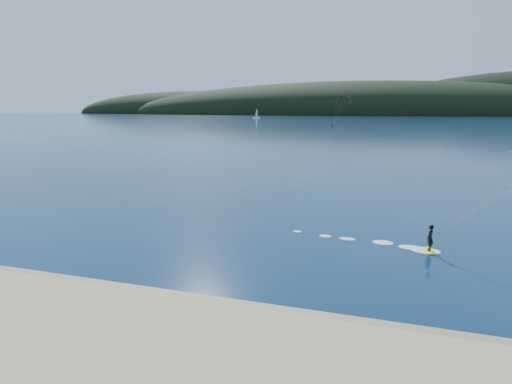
% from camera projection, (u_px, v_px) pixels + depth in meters
% --- Properties ---
extents(ground, '(1800.00, 1800.00, 0.00)m').
position_uv_depth(ground, '(155.00, 357.00, 16.94)').
color(ground, '#08203D').
rests_on(ground, ground).
extents(wet_sand, '(220.00, 2.50, 0.10)m').
position_uv_depth(wet_sand, '(202.00, 307.00, 21.14)').
color(wet_sand, '#947A56').
rests_on(wet_sand, ground).
extents(headland, '(1200.00, 310.00, 140.00)m').
position_uv_depth(headland, '(385.00, 115.00, 713.69)').
color(headland, black).
rests_on(headland, ground).
extents(kitesurfer_far, '(9.58, 6.88, 14.76)m').
position_uv_depth(kitesurfer_far, '(343.00, 102.00, 202.18)').
color(kitesurfer_far, yellow).
rests_on(kitesurfer_far, ground).
extents(sailboat, '(7.48, 4.64, 10.41)m').
position_uv_depth(sailboat, '(256.00, 118.00, 429.22)').
color(sailboat, white).
rests_on(sailboat, ground).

